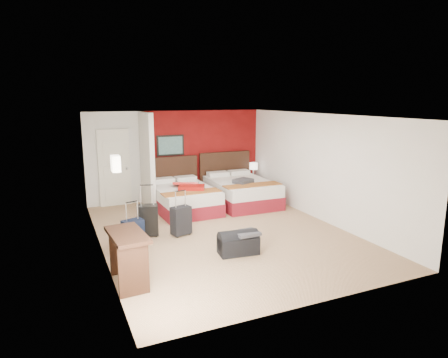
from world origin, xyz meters
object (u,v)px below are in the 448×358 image
bed_right (241,192)px  table_lamp (253,170)px  nightstand (253,186)px  suitcase_charcoal (181,222)px  desk (128,258)px  suitcase_black (148,221)px  red_suitcase_open (189,186)px  suitcase_navy (133,235)px  duffel_bag (238,244)px  bed_left (184,199)px

bed_right → table_lamp: 1.24m
nightstand → suitcase_charcoal: 4.03m
desk → table_lamp: bearing=40.0°
suitcase_charcoal → desk: 2.29m
desk → suitcase_black: bearing=64.9°
red_suitcase_open → suitcase_charcoal: size_ratio=1.48×
nightstand → suitcase_navy: 5.09m
suitcase_navy → duffel_bag: (1.73, -1.06, -0.08)m
bed_left → suitcase_navy: 2.69m
red_suitcase_open → nightstand: red_suitcase_open is taller
suitcase_navy → table_lamp: bearing=19.9°
duffel_bag → suitcase_black: bearing=135.3°
red_suitcase_open → desk: desk is taller
red_suitcase_open → suitcase_charcoal: 1.84m
red_suitcase_open → duffel_bag: bearing=-67.2°
table_lamp → red_suitcase_open: bearing=-158.1°
red_suitcase_open → duffel_bag: (-0.07, -3.04, -0.48)m
bed_left → nightstand: bearing=17.6°
nightstand → desk: bearing=-128.5°
bed_left → suitcase_black: (-1.28, -1.52, 0.02)m
bed_right → table_lamp: bearing=46.7°
bed_left → red_suitcase_open: red_suitcase_open is taller
bed_right → nightstand: bearing=46.7°
suitcase_navy → desk: bearing=-118.7°
nightstand → bed_left: bearing=-153.7°
table_lamp → desk: (-4.51, -4.38, -0.32)m
bed_right → suitcase_navy: size_ratio=3.99×
suitcase_navy → suitcase_charcoal: bearing=2.3°
red_suitcase_open → nightstand: 2.57m
red_suitcase_open → desk: 4.06m
bed_right → red_suitcase_open: 1.58m
bed_right → suitcase_black: bed_right is taller
bed_left → bed_right: bed_right is taller
bed_right → suitcase_navy: bearing=-147.3°
duffel_bag → desk: (-2.08, -0.39, 0.23)m
table_lamp → duffel_bag: 4.70m
suitcase_black → suitcase_charcoal: suitcase_black is taller
duffel_bag → suitcase_navy: bearing=154.8°
bed_right → suitcase_black: (-2.93, -1.53, -0.00)m
bed_left → duffel_bag: size_ratio=2.77×
nightstand → suitcase_navy: size_ratio=0.96×
suitcase_black → suitcase_navy: 0.70m
suitcase_black → duffel_bag: 2.09m
bed_right → suitcase_black: 3.30m
bed_left → table_lamp: size_ratio=4.57×
table_lamp → suitcase_black: table_lamp is taller
table_lamp → suitcase_navy: (-4.16, -2.93, -0.47)m
bed_left → suitcase_black: size_ratio=3.15×
bed_left → desk: (-2.05, -3.53, 0.11)m
suitcase_navy → nightstand: bearing=19.9°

